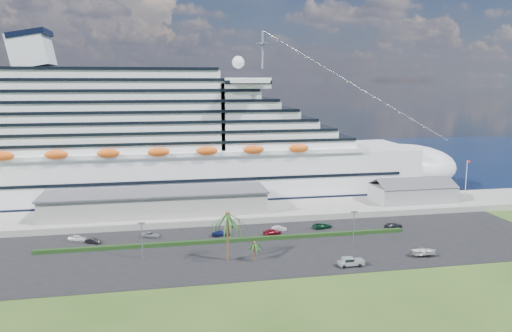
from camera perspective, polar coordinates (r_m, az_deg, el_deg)
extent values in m
plane|color=#2A4517|center=(107.05, 2.50, -11.16)|extent=(420.00, 420.00, 0.00)
cube|color=black|center=(117.11, 1.23, -9.25)|extent=(140.00, 38.00, 0.12)
cube|color=gray|center=(144.11, -1.23, -5.25)|extent=(240.00, 20.00, 1.80)
cube|color=black|center=(231.58, -5.03, 0.21)|extent=(420.00, 160.00, 0.02)
cube|color=silver|center=(164.03, -9.58, -1.00)|extent=(160.00, 30.00, 16.00)
ellipsoid|color=silver|center=(184.08, 16.16, -0.09)|extent=(40.00, 30.00, 16.00)
cube|color=black|center=(165.41, -9.51, -3.32)|extent=(164.00, 30.60, 2.40)
cube|color=silver|center=(161.64, -14.08, 6.41)|extent=(128.00, 26.00, 24.80)
cube|color=silver|center=(163.35, -1.75, 9.46)|extent=(14.00, 38.00, 3.20)
cube|color=silver|center=(165.48, -24.27, 11.96)|extent=(11.58, 14.00, 11.58)
cylinder|color=gray|center=(164.96, 0.77, 13.15)|extent=(0.70, 0.70, 12.00)
ellipsoid|color=#E35615|center=(146.81, -11.08, 1.58)|extent=(90.00, 2.40, 2.60)
ellipsoid|color=#E35615|center=(178.16, -11.10, 2.99)|extent=(90.00, 2.40, 2.60)
cube|color=black|center=(163.88, -9.59, -0.73)|extent=(144.00, 30.40, 0.90)
cube|color=gray|center=(141.19, -11.31, -4.13)|extent=(60.00, 14.00, 6.00)
cube|color=#4C4C54|center=(140.49, -11.35, -2.90)|extent=(61.00, 15.00, 0.40)
cube|color=gray|center=(160.29, 17.44, -2.95)|extent=(24.00, 12.00, 4.80)
cube|color=#4C4C54|center=(157.00, 18.02, -1.90)|extent=(24.00, 6.31, 2.74)
cube|color=#4C4C54|center=(162.16, 17.00, -1.49)|extent=(24.00, 6.31, 2.74)
cylinder|color=silver|center=(168.85, 22.88, -1.40)|extent=(0.16, 0.16, 12.00)
cube|color=red|center=(168.21, 23.15, 0.48)|extent=(1.00, 0.04, 0.70)
cube|color=black|center=(120.28, -3.05, -8.49)|extent=(88.00, 1.10, 0.90)
cylinder|color=gray|center=(110.64, -12.90, -8.44)|extent=(0.24, 0.24, 8.00)
cube|color=gray|center=(109.45, -12.98, -6.39)|extent=(1.60, 0.35, 0.35)
cylinder|color=gray|center=(118.85, 11.09, -7.09)|extent=(0.24, 0.24, 8.00)
cube|color=gray|center=(117.75, 11.15, -5.18)|extent=(1.60, 0.35, 0.35)
cylinder|color=#47301E|center=(107.27, -3.24, -8.14)|extent=(0.54, 0.54, 10.50)
sphere|color=#47301E|center=(105.78, -3.26, -5.44)|extent=(0.98, 0.98, 0.98)
cylinder|color=#47301E|center=(107.72, -0.17, -9.82)|extent=(0.35, 0.35, 4.20)
sphere|color=#47301E|center=(107.03, -0.17, -8.76)|extent=(0.73, 0.73, 0.73)
imported|color=silver|center=(128.16, -19.75, -7.78)|extent=(4.66, 3.20, 1.47)
imported|color=black|center=(125.19, -18.10, -8.16)|extent=(3.94, 2.72, 1.23)
imported|color=gray|center=(126.40, -11.97, -7.70)|extent=(4.96, 3.67, 1.25)
imported|color=#172051|center=(125.01, -3.97, -7.67)|extent=(4.95, 2.41, 1.39)
imported|color=maroon|center=(125.69, 1.85, -7.52)|extent=(4.78, 2.80, 1.53)
imported|color=silver|center=(128.85, 2.66, -7.16)|extent=(4.03, 2.22, 1.26)
imported|color=#0C311D|center=(132.00, 7.58, -6.78)|extent=(5.49, 3.34, 1.42)
imported|color=#232228|center=(135.68, 15.40, -6.57)|extent=(5.68, 3.90, 1.53)
cylinder|color=black|center=(105.75, 10.03, -11.27)|extent=(0.80, 0.30, 0.79)
cylinder|color=black|center=(107.37, 9.67, -10.93)|extent=(0.80, 0.30, 0.79)
cylinder|color=black|center=(106.98, 11.79, -11.08)|extent=(0.80, 0.30, 0.79)
cylinder|color=black|center=(108.59, 11.40, -10.75)|extent=(0.80, 0.30, 0.79)
cube|color=#B9BBC1|center=(107.09, 10.81, -10.83)|extent=(5.37, 2.14, 0.69)
cube|color=#B9BBC1|center=(107.47, 11.53, -10.55)|extent=(2.42, 1.99, 0.54)
cube|color=#B9BBC1|center=(106.61, 10.47, -10.52)|extent=(2.22, 1.94, 0.93)
cube|color=black|center=(106.57, 10.47, -10.47)|extent=(2.03, 1.98, 0.54)
cube|color=#B9BBC1|center=(106.23, 9.66, -10.85)|extent=(0.95, 1.90, 0.34)
cube|color=gray|center=(116.88, 18.68, -9.47)|extent=(5.18, 2.06, 0.13)
cylinder|color=gray|center=(115.77, 17.66, -9.60)|extent=(2.45, 0.17, 0.09)
cylinder|color=black|center=(116.36, 19.12, -9.72)|extent=(0.72, 0.27, 0.71)
cylinder|color=black|center=(117.99, 18.62, -9.42)|extent=(0.72, 0.27, 0.71)
imported|color=silver|center=(116.67, 18.70, -9.17)|extent=(5.78, 4.22, 1.17)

